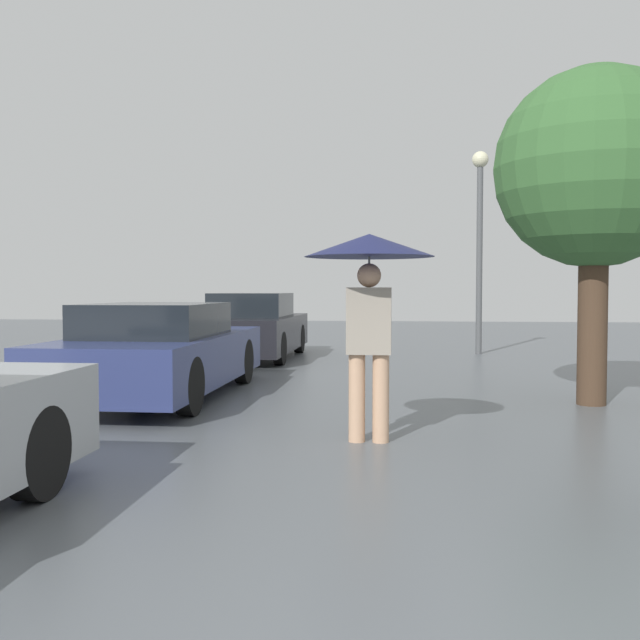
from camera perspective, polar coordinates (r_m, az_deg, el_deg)
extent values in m
cylinder|color=tan|center=(6.71, 2.96, -6.23)|extent=(0.15, 0.15, 0.83)
cylinder|color=tan|center=(6.71, 4.88, -6.25)|extent=(0.15, 0.15, 0.83)
cube|color=gray|center=(6.64, 3.94, -0.06)|extent=(0.41, 0.24, 0.62)
sphere|color=tan|center=(6.63, 3.95, 3.58)|extent=(0.22, 0.22, 0.22)
cylinder|color=#515456|center=(6.63, 3.95, 2.23)|extent=(0.02, 0.02, 0.66)
cone|color=#191E4C|center=(6.64, 3.96, 5.98)|extent=(1.21, 1.21, 0.21)
cylinder|color=black|center=(5.26, -21.66, -9.85)|extent=(0.18, 0.64, 0.64)
cube|color=navy|center=(9.75, -12.58, -3.03)|extent=(1.79, 4.54, 0.64)
cube|color=black|center=(9.50, -13.05, 0.03)|extent=(1.52, 2.04, 0.42)
cylinder|color=black|center=(11.36, -14.11, -3.13)|extent=(0.18, 0.67, 0.67)
cylinder|color=black|center=(10.90, -6.15, -3.30)|extent=(0.18, 0.67, 0.67)
cylinder|color=black|center=(8.79, -20.55, -4.83)|extent=(0.18, 0.67, 0.67)
cylinder|color=black|center=(8.19, -10.42, -5.23)|extent=(0.18, 0.67, 0.67)
cube|color=black|center=(14.87, -5.29, -1.04)|extent=(1.69, 4.27, 0.69)
cube|color=black|center=(14.63, -5.47, 1.21)|extent=(1.43, 1.92, 0.48)
cylinder|color=black|center=(16.33, -6.96, -1.45)|extent=(0.18, 0.64, 0.64)
cylinder|color=black|center=(16.05, -1.68, -1.50)|extent=(0.18, 0.64, 0.64)
cylinder|color=black|center=(13.78, -9.50, -2.19)|extent=(0.18, 0.64, 0.64)
cylinder|color=black|center=(13.44, -3.25, -2.28)|extent=(0.18, 0.64, 0.64)
cylinder|color=#473323|center=(9.40, 20.98, 0.43)|extent=(0.35, 0.35, 2.24)
sphere|color=#386633|center=(9.51, 21.15, 11.30)|extent=(2.44, 2.44, 2.44)
cylinder|color=#515456|center=(16.08, 12.63, 4.73)|extent=(0.13, 0.13, 4.16)
sphere|color=beige|center=(16.32, 12.70, 12.42)|extent=(0.36, 0.36, 0.36)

